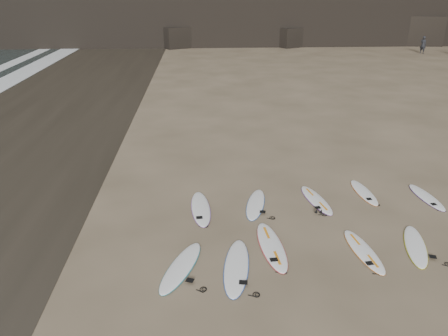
# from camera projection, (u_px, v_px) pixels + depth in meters

# --- Properties ---
(ground) EXTENTS (240.00, 240.00, 0.00)m
(ground) POSITION_uv_depth(u_px,v_px,m) (307.00, 249.00, 13.03)
(ground) COLOR #897559
(ground) RESTS_ON ground
(wet_sand) EXTENTS (12.00, 200.00, 0.01)m
(wet_sand) POSITION_uv_depth(u_px,v_px,m) (0.00, 144.00, 21.53)
(wet_sand) COLOR #383026
(wet_sand) RESTS_ON ground
(surfboard_0) EXTENTS (1.48, 2.60, 0.09)m
(surfboard_0) POSITION_uv_depth(u_px,v_px,m) (181.00, 267.00, 12.13)
(surfboard_0) COLOR white
(surfboard_0) RESTS_ON ground
(surfboard_1) EXTENTS (1.06, 2.81, 0.10)m
(surfboard_1) POSITION_uv_depth(u_px,v_px,m) (236.00, 266.00, 12.13)
(surfboard_1) COLOR white
(surfboard_1) RESTS_ON ground
(surfboard_2) EXTENTS (0.87, 2.79, 0.10)m
(surfboard_2) POSITION_uv_depth(u_px,v_px,m) (272.00, 246.00, 13.08)
(surfboard_2) COLOR white
(surfboard_2) RESTS_ON ground
(surfboard_3) EXTENTS (0.83, 2.43, 0.09)m
(surfboard_3) POSITION_uv_depth(u_px,v_px,m) (364.00, 251.00, 12.85)
(surfboard_3) COLOR white
(surfboard_3) RESTS_ON ground
(surfboard_4) EXTENTS (1.27, 2.46, 0.09)m
(surfboard_4) POSITION_uv_depth(u_px,v_px,m) (415.00, 246.00, 13.11)
(surfboard_4) COLOR white
(surfboard_4) RESTS_ON ground
(surfboard_5) EXTENTS (0.81, 2.65, 0.09)m
(surfboard_5) POSITION_uv_depth(u_px,v_px,m) (201.00, 208.00, 15.28)
(surfboard_5) COLOR white
(surfboard_5) RESTS_ON ground
(surfboard_6) EXTENTS (1.14, 2.48, 0.09)m
(surfboard_6) POSITION_uv_depth(u_px,v_px,m) (256.00, 204.00, 15.58)
(surfboard_6) COLOR white
(surfboard_6) RESTS_ON ground
(surfboard_7) EXTENTS (0.99, 2.45, 0.09)m
(surfboard_7) POSITION_uv_depth(u_px,v_px,m) (316.00, 200.00, 15.89)
(surfboard_7) COLOR white
(surfboard_7) RESTS_ON ground
(surfboard_8) EXTENTS (0.66, 2.24, 0.08)m
(surfboard_8) POSITION_uv_depth(u_px,v_px,m) (364.00, 192.00, 16.46)
(surfboard_8) COLOR white
(surfboard_8) RESTS_ON ground
(surfboard_9) EXTENTS (0.71, 2.27, 0.08)m
(surfboard_9) POSITION_uv_depth(u_px,v_px,m) (426.00, 197.00, 16.09)
(surfboard_9) COLOR white
(surfboard_9) RESTS_ON ground
(person_a) EXTENTS (0.79, 0.83, 1.90)m
(person_a) POSITION_uv_depth(u_px,v_px,m) (423.00, 45.00, 48.98)
(person_a) COLOR black
(person_a) RESTS_ON ground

